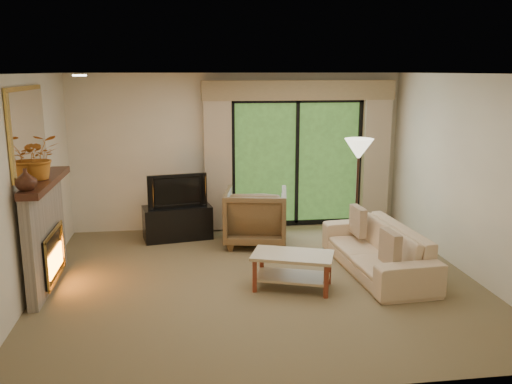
{
  "coord_description": "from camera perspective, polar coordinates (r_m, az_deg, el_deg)",
  "views": [
    {
      "loc": [
        -0.94,
        -6.46,
        2.64
      ],
      "look_at": [
        0.0,
        0.3,
        1.1
      ],
      "focal_mm": 38.0,
      "sensor_mm": 36.0,
      "label": 1
    }
  ],
  "objects": [
    {
      "name": "curtain_left",
      "position": [
        8.94,
        -4.03,
        3.4
      ],
      "size": [
        0.45,
        0.18,
        2.35
      ],
      "primitive_type": "cube",
      "color": "tan",
      "rests_on": "floor"
    },
    {
      "name": "curtain_right",
      "position": [
        9.51,
        12.46,
        3.69
      ],
      "size": [
        0.45,
        0.18,
        2.35
      ],
      "primitive_type": "cube",
      "color": "tan",
      "rests_on": "floor"
    },
    {
      "name": "wall_left",
      "position": [
        6.84,
        -23.08,
        0.39
      ],
      "size": [
        0.0,
        5.0,
        5.0
      ],
      "primitive_type": "plane",
      "rotation": [
        1.57,
        0.0,
        1.57
      ],
      "color": "beige",
      "rests_on": "ground"
    },
    {
      "name": "mirror",
      "position": [
        6.93,
        -22.84,
        6.01
      ],
      "size": [
        0.07,
        1.45,
        1.02
      ],
      "primitive_type": null,
      "color": "gold",
      "rests_on": "wall_left"
    },
    {
      "name": "wall_front",
      "position": [
        4.29,
        5.18,
        -5.54
      ],
      "size": [
        5.0,
        0.0,
        5.0
      ],
      "primitive_type": "plane",
      "rotation": [
        -1.57,
        0.0,
        0.0
      ],
      "color": "beige",
      "rests_on": "ground"
    },
    {
      "name": "coffee_table",
      "position": [
        6.76,
        3.86,
        -8.29
      ],
      "size": [
        1.11,
        0.84,
        0.44
      ],
      "primitive_type": null,
      "rotation": [
        0.0,
        0.0,
        -0.34
      ],
      "color": "tan",
      "rests_on": "floor"
    },
    {
      "name": "armchair",
      "position": [
        8.36,
        -0.02,
        -2.58
      ],
      "size": [
        1.09,
        1.11,
        0.87
      ],
      "primitive_type": "imported",
      "rotation": [
        0.0,
        0.0,
        2.96
      ],
      "color": "brown",
      "rests_on": "floor"
    },
    {
      "name": "pillow_far",
      "position": [
        7.9,
        10.68,
        -3.01
      ],
      "size": [
        0.13,
        0.42,
        0.41
      ],
      "primitive_type": "cube",
      "rotation": [
        0.0,
        0.0,
        0.06
      ],
      "color": "brown",
      "rests_on": "sofa"
    },
    {
      "name": "media_console",
      "position": [
        8.74,
        -8.27,
        -3.19
      ],
      "size": [
        1.13,
        0.65,
        0.53
      ],
      "primitive_type": "cube",
      "rotation": [
        0.0,
        0.0,
        0.17
      ],
      "color": "black",
      "rests_on": "floor"
    },
    {
      "name": "cornice",
      "position": [
        9.04,
        4.56,
        10.64
      ],
      "size": [
        3.2,
        0.24,
        0.32
      ],
      "primitive_type": "cube",
      "color": "#987D57",
      "rests_on": "wall_back"
    },
    {
      "name": "sofa",
      "position": [
        7.44,
        12.62,
        -5.88
      ],
      "size": [
        0.96,
        2.17,
        0.62
      ],
      "primitive_type": "imported",
      "rotation": [
        0.0,
        0.0,
        -1.51
      ],
      "color": "#D4B38D",
      "rests_on": "floor"
    },
    {
      "name": "floor_lamp",
      "position": [
        8.43,
        10.58,
        0.01
      ],
      "size": [
        0.55,
        0.55,
        1.64
      ],
      "primitive_type": null,
      "rotation": [
        0.0,
        0.0,
        -0.32
      ],
      "color": "white",
      "rests_on": "floor"
    },
    {
      "name": "sliding_door",
      "position": [
        9.25,
        4.31,
        3.09
      ],
      "size": [
        2.26,
        0.1,
        2.16
      ],
      "primitive_type": null,
      "color": "black",
      "rests_on": "floor"
    },
    {
      "name": "vase",
      "position": [
        6.32,
        -23.08,
        1.21
      ],
      "size": [
        0.23,
        0.23,
        0.24
      ],
      "primitive_type": "imported",
      "rotation": [
        0.0,
        0.0,
        -0.0
      ],
      "color": "#3F1F13",
      "rests_on": "fireplace"
    },
    {
      "name": "fireplace",
      "position": [
        7.15,
        -21.32,
        -4.06
      ],
      "size": [
        0.24,
        1.7,
        1.37
      ],
      "primitive_type": null,
      "color": "gray",
      "rests_on": "floor"
    },
    {
      "name": "floor",
      "position": [
        7.04,
        0.34,
        -9.3
      ],
      "size": [
        5.5,
        5.5,
        0.0
      ],
      "primitive_type": "plane",
      "color": "olive",
      "rests_on": "ground"
    },
    {
      "name": "branches",
      "position": [
        6.9,
        -21.87,
        3.45
      ],
      "size": [
        0.57,
        0.53,
        0.54
      ],
      "primitive_type": "imported",
      "rotation": [
        0.0,
        0.0,
        0.25
      ],
      "color": "#C26F22",
      "rests_on": "fireplace"
    },
    {
      "name": "tv",
      "position": [
        8.61,
        -8.38,
        0.22
      ],
      "size": [
        0.94,
        0.28,
        0.54
      ],
      "primitive_type": "imported",
      "rotation": [
        0.0,
        0.0,
        0.17
      ],
      "color": "black",
      "rests_on": "media_console"
    },
    {
      "name": "pillow_near",
      "position": [
        6.8,
        13.93,
        -5.73
      ],
      "size": [
        0.13,
        0.42,
        0.41
      ],
      "primitive_type": "cube",
      "rotation": [
        0.0,
        0.0,
        0.06
      ],
      "color": "brown",
      "rests_on": "sofa"
    },
    {
      "name": "ceiling",
      "position": [
        6.53,
        0.37,
        12.36
      ],
      "size": [
        5.5,
        5.5,
        0.0
      ],
      "primitive_type": "plane",
      "rotation": [
        3.14,
        0.0,
        0.0
      ],
      "color": "silver",
      "rests_on": "ground"
    },
    {
      "name": "wall_back",
      "position": [
        9.11,
        -1.91,
        4.24
      ],
      "size": [
        5.0,
        0.0,
        5.0
      ],
      "primitive_type": "plane",
      "rotation": [
        1.57,
        0.0,
        0.0
      ],
      "color": "beige",
      "rests_on": "ground"
    },
    {
      "name": "wall_right",
      "position": [
        7.56,
        21.46,
        1.61
      ],
      "size": [
        0.0,
        5.0,
        5.0
      ],
      "primitive_type": "plane",
      "rotation": [
        1.57,
        0.0,
        -1.57
      ],
      "color": "beige",
      "rests_on": "ground"
    }
  ]
}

